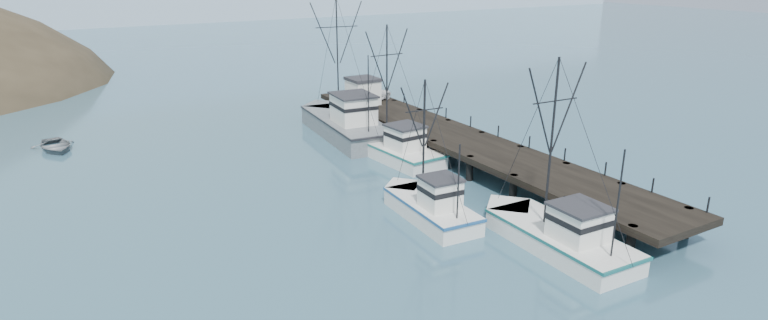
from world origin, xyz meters
TOP-DOWN VIEW (x-y plane):
  - ground at (0.00, 0.00)m, footprint 400.00×400.00m
  - pier at (14.00, 16.00)m, footprint 6.00×44.00m
  - distant_ridge at (10.00, 170.00)m, footprint 360.00×40.00m
  - trawler_near at (8.61, -0.90)m, footprint 4.04×11.55m
  - trawler_mid at (4.52, 6.61)m, footprint 3.59×9.45m
  - trawler_far at (9.27, 18.97)m, footprint 4.55×11.59m
  - work_vessel at (8.78, 27.49)m, footprint 6.11×16.53m
  - pier_shed at (12.85, 31.20)m, footprint 3.00×3.20m
  - pickup_truck at (14.12, 31.95)m, footprint 6.13×4.65m
  - motorboat at (-16.35, 36.60)m, footprint 4.32×5.64m

SIDE VIEW (x-z plane):
  - ground at x=0.00m, z-range 0.00..0.00m
  - distant_ridge at x=10.00m, z-range -13.00..13.00m
  - motorboat at x=-16.35m, z-range -0.54..0.54m
  - trawler_mid at x=4.52m, z-range -3.99..5.62m
  - trawler_near at x=8.61m, z-range -5.02..6.66m
  - trawler_far at x=9.27m, z-range -5.06..6.71m
  - work_vessel at x=8.78m, z-range -5.60..8.05m
  - pier at x=14.00m, z-range 0.69..2.69m
  - pickup_truck at x=14.12m, z-range 2.00..3.55m
  - pier_shed at x=12.85m, z-range 2.02..4.82m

